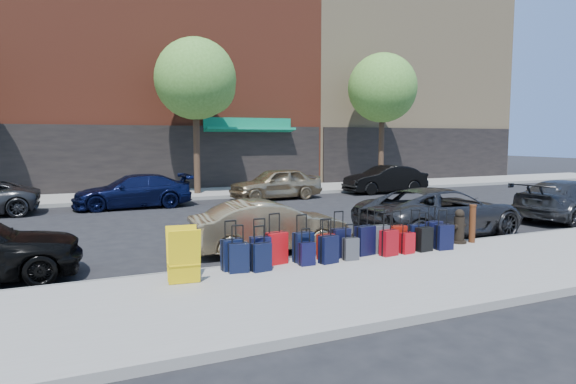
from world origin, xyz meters
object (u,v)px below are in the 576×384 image
fire_hydrant (459,227)px  car_far_1 (133,191)px  suitcase_front_5 (340,243)px  car_near_1 (270,226)px  car_far_3 (385,179)px  car_far_2 (276,184)px  tree_right (385,90)px  bollard (472,223)px  display_rack (183,256)px  car_near_2 (441,212)px  tree_center (198,81)px  car_near_3 (573,200)px

fire_hydrant → car_far_1: (-6.33, 11.25, 0.12)m
suitcase_front_5 → car_near_1: size_ratio=0.27×
car_far_1 → car_far_3: size_ratio=1.09×
car_near_1 → car_far_2: size_ratio=0.91×
tree_right → bollard: size_ratio=7.58×
suitcase_front_5 → display_rack: suitcase_front_5 is taller
car_far_1 → suitcase_front_5: bearing=14.0°
car_near_1 → car_far_3: car_far_3 is taller
tree_right → car_near_1: 18.10m
car_near_1 → car_far_1: 9.78m
car_near_1 → car_near_2: size_ratio=0.77×
fire_hydrant → car_near_2: size_ratio=0.17×
tree_center → fire_hydrant: tree_center is taller
car_far_2 → car_near_3: bearing=31.2°
tree_right → car_far_3: (-1.69, -2.59, -4.72)m
tree_center → fire_hydrant: (2.80, -14.20, -4.87)m
bollard → display_rack: bearing=-175.8°
car_near_2 → suitcase_front_5: bearing=108.3°
car_near_3 → bollard: bearing=100.4°
tree_right → car_far_2: size_ratio=1.73×
tree_center → display_rack: tree_center is taller
fire_hydrant → car_far_1: car_far_1 is taller
bollard → car_far_3: size_ratio=0.23×
bollard → display_rack: display_rack is taller
tree_center → car_far_1: size_ratio=1.59×
suitcase_front_5 → car_far_1: car_far_1 is taller
tree_right → display_rack: 21.49m
bollard → car_near_1: 5.09m
suitcase_front_5 → car_far_3: car_far_3 is taller
suitcase_front_5 → car_far_2: size_ratio=0.24×
car_near_3 → car_near_1: bearing=84.5°
car_near_1 → tree_center: bearing=-3.9°
display_rack → car_near_1: size_ratio=0.26×
fire_hydrant → car_near_2: 1.68m
tree_center → suitcase_front_5: (-0.70, -14.30, -4.94)m
tree_center → car_far_3: size_ratio=1.73×
display_rack → tree_right: bearing=51.2°
car_near_2 → fire_hydrant: bearing=151.2°
tree_center → car_near_2: bearing=-74.4°
car_far_1 → car_far_3: car_far_3 is taller
bollard → car_near_3: bearing=16.8°
car_near_1 → car_far_3: size_ratio=0.91×
car_near_3 → car_far_3: size_ratio=1.12×
car_far_2 → suitcase_front_5: bearing=-20.0°
car_near_3 → car_near_2: bearing=86.7°
fire_hydrant → display_rack: size_ratio=0.85×
tree_right → bollard: (-7.36, -14.29, -4.77)m
car_far_1 → car_near_1: bearing=11.1°
car_near_1 → display_rack: bearing=134.2°
suitcase_front_5 → car_far_3: 15.08m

